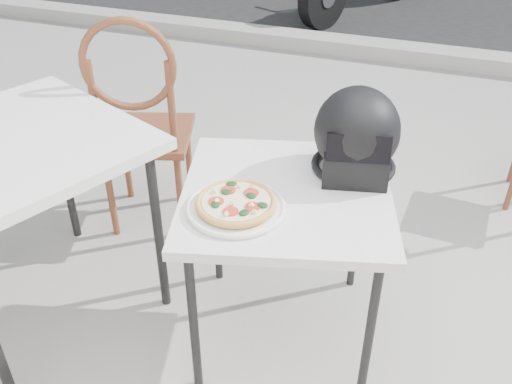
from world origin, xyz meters
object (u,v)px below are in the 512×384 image
(cafe_table_side, at_px, (12,158))
(cafe_chair_side, at_px, (140,116))
(pizza, at_px, (236,202))
(helmet, at_px, (357,137))
(cafe_table_main, at_px, (286,205))
(plate, at_px, (236,208))

(cafe_table_side, bearing_deg, cafe_chair_side, 78.80)
(pizza, distance_m, helmet, 0.49)
(cafe_table_main, distance_m, helmet, 0.34)
(pizza, xyz_separation_m, helmet, (0.31, 0.37, 0.11))
(cafe_table_main, relative_size, cafe_chair_side, 0.80)
(plate, bearing_deg, cafe_table_main, 53.63)
(cafe_table_side, bearing_deg, pizza, 2.37)
(pizza, bearing_deg, helmet, 50.44)
(pizza, distance_m, cafe_table_side, 0.84)
(pizza, height_order, cafe_table_side, cafe_table_side)
(pizza, bearing_deg, cafe_table_main, 53.64)
(pizza, xyz_separation_m, cafe_chair_side, (-0.71, 0.63, -0.10))
(cafe_table_main, relative_size, pizza, 2.50)
(plate, distance_m, cafe_table_side, 0.84)
(pizza, bearing_deg, cafe_chair_side, 138.62)
(pizza, xyz_separation_m, cafe_table_side, (-0.84, -0.03, 0.02))
(pizza, bearing_deg, cafe_table_side, -177.63)
(pizza, height_order, helmet, helmet)
(plate, relative_size, pizza, 1.11)
(plate, bearing_deg, cafe_table_side, -177.64)
(cafe_table_main, relative_size, plate, 2.26)
(cafe_table_side, distance_m, cafe_chair_side, 0.68)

